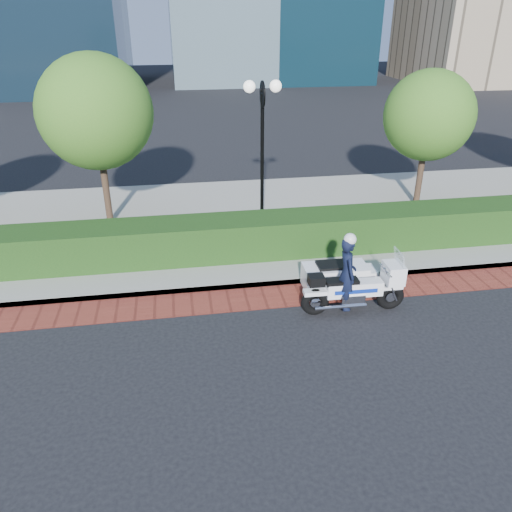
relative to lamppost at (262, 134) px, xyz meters
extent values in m
plane|color=black|center=(-1.00, -5.20, -2.96)|extent=(120.00, 120.00, 0.00)
cube|color=maroon|center=(-1.00, -3.70, -2.95)|extent=(60.00, 1.00, 0.01)
cube|color=gray|center=(-1.00, 0.80, -2.88)|extent=(60.00, 8.00, 0.15)
cube|color=black|center=(-1.00, -1.60, -2.31)|extent=(18.00, 1.20, 1.00)
cylinder|color=black|center=(0.00, 0.00, -2.66)|extent=(0.30, 0.30, 0.30)
cylinder|color=black|center=(0.00, 0.00, -0.81)|extent=(0.10, 0.10, 3.70)
cylinder|color=black|center=(0.00, 0.00, 1.04)|extent=(0.04, 0.70, 0.70)
sphere|color=white|center=(-0.35, 0.00, 1.24)|extent=(0.32, 0.32, 0.32)
sphere|color=white|center=(0.35, 0.00, 1.24)|extent=(0.32, 0.32, 0.32)
cylinder|color=#332319|center=(-4.50, 1.30, -1.72)|extent=(0.20, 0.20, 2.17)
sphere|color=#2B6E1B|center=(-4.50, 1.30, 0.48)|extent=(3.20, 3.20, 3.20)
cylinder|color=#332319|center=(5.50, 1.30, -1.85)|extent=(0.20, 0.20, 1.92)
sphere|color=#2B6E1B|center=(5.50, 1.30, 0.10)|extent=(2.80, 2.80, 2.80)
torus|color=black|center=(0.37, -4.57, -2.65)|extent=(0.63, 0.20, 0.62)
torus|color=black|center=(2.07, -4.61, -2.65)|extent=(0.63, 0.20, 0.62)
cube|color=white|center=(1.22, -4.59, -2.37)|extent=(1.24, 0.33, 0.32)
cube|color=silver|center=(1.17, -4.58, -2.60)|extent=(0.53, 0.39, 0.26)
cube|color=white|center=(2.07, -4.61, -2.06)|extent=(0.39, 0.53, 0.43)
cube|color=silver|center=(2.16, -4.61, -1.73)|extent=(0.13, 0.48, 0.38)
cube|color=black|center=(0.94, -4.58, -2.18)|extent=(0.72, 0.30, 0.09)
cube|color=black|center=(0.37, -4.57, -2.11)|extent=(0.34, 0.31, 0.21)
cube|color=white|center=(1.05, -3.78, -2.49)|extent=(1.48, 0.70, 0.52)
cube|color=black|center=(0.95, -3.78, -2.20)|extent=(0.67, 0.49, 0.08)
torus|color=black|center=(0.96, -3.32, -2.72)|extent=(0.48, 0.16, 0.47)
imported|color=black|center=(1.03, -4.58, -2.00)|extent=(0.40, 0.60, 1.63)
sphere|color=white|center=(1.03, -4.58, -1.21)|extent=(0.26, 0.26, 0.26)
camera|label=1|loc=(-2.39, -13.48, 2.98)|focal=35.00mm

